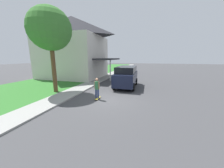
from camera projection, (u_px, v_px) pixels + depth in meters
ground_plane at (107, 99)px, 9.48m from camera, size 120.00×120.00×0.00m
lawn at (66, 80)px, 17.25m from camera, size 10.00×80.00×0.08m
sidewalk at (95, 82)px, 16.08m from camera, size 1.80×80.00×0.10m
house at (73, 47)px, 19.01m from camera, size 11.40×8.44×8.94m
lawn_tree_near at (50, 29)px, 10.21m from camera, size 3.50×3.50×7.07m
suv_parked at (126, 76)px, 13.17m from camera, size 2.10×4.71×2.18m
car_down_street at (129, 69)px, 26.32m from camera, size 1.92×4.53×1.41m
skateboarder at (97, 88)px, 9.26m from camera, size 0.41×0.21×1.63m
skateboard at (98, 98)px, 9.46m from camera, size 0.21×0.78×0.10m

